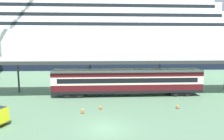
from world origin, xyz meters
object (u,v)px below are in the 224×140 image
at_px(cruise_ship, 62,35).
at_px(train_carriage, 127,81).
at_px(traffic_cone_near, 100,107).
at_px(traffic_cone_far, 177,106).
at_px(traffic_cone_mid, 82,110).

height_order(cruise_ship, train_carriage, cruise_ship).
height_order(train_carriage, traffic_cone_near, train_carriage).
bearing_deg(traffic_cone_near, traffic_cone_far, -1.51).
xyz_separation_m(traffic_cone_near, traffic_cone_mid, (-2.08, -1.31, 0.08)).
xyz_separation_m(cruise_ship, traffic_cone_near, (14.12, -49.67, -10.84)).
bearing_deg(cruise_ship, traffic_cone_mid, -76.71).
xyz_separation_m(cruise_ship, train_carriage, (18.29, -43.41, -8.84)).
bearing_deg(traffic_cone_near, train_carriage, 56.35).
xyz_separation_m(cruise_ship, traffic_cone_far, (23.74, -49.93, -10.81)).
relative_size(train_carriage, traffic_cone_far, 33.93).
bearing_deg(traffic_cone_near, traffic_cone_mid, -147.79).
bearing_deg(traffic_cone_near, cruise_ship, 105.87).
height_order(train_carriage, traffic_cone_far, train_carriage).
xyz_separation_m(train_carriage, traffic_cone_near, (-4.17, -6.26, -2.00)).
distance_m(cruise_ship, traffic_cone_mid, 53.48).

